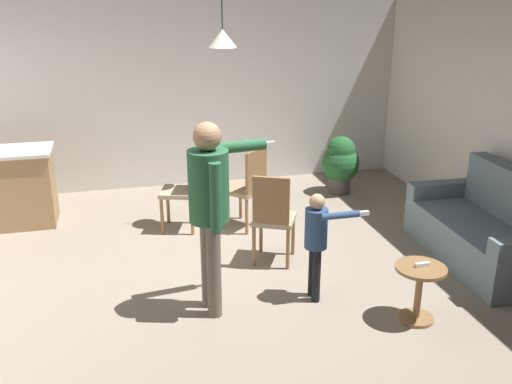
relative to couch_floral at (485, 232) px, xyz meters
name	(u,v)px	position (x,y,z in m)	size (l,w,h in m)	color
ground	(235,280)	(-2.68, 0.20, -0.33)	(7.68, 7.68, 0.00)	gray
wall_back	(188,93)	(-2.68, 3.40, 1.02)	(6.40, 0.10, 2.70)	silver
couch_floral	(485,232)	(0.00, 0.00, 0.00)	(0.91, 1.83, 1.00)	slate
kitchen_counter	(2,188)	(-5.13, 2.30, 0.15)	(1.26, 0.66, 0.95)	#99754C
side_table_by_couch	(419,287)	(-1.28, -0.90, 0.00)	(0.44, 0.44, 0.52)	olive
person_adult	(211,198)	(-2.98, -0.29, 0.75)	(0.83, 0.57, 1.74)	#60564C
person_child	(317,235)	(-2.02, -0.32, 0.32)	(0.55, 0.31, 1.05)	black
dining_chair_by_counter	(248,185)	(-2.24, 1.49, 0.21)	(0.59, 0.59, 1.00)	olive
dining_chair_near_wall	(185,186)	(-2.98, 1.63, 0.21)	(0.52, 0.52, 1.00)	olive
dining_chair_centre_back	(273,215)	(-2.21, 0.49, 0.21)	(0.56, 0.56, 1.00)	olive
potted_plant_corner	(340,162)	(-0.67, 2.42, 0.12)	(0.54, 0.54, 0.83)	#4C4742
spare_remote_on_table	(422,265)	(-1.27, -0.89, 0.21)	(0.04, 0.13, 0.04)	white
ceiling_light_pendant	(222,38)	(-2.49, 1.63, 1.92)	(0.32, 0.32, 0.55)	silver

